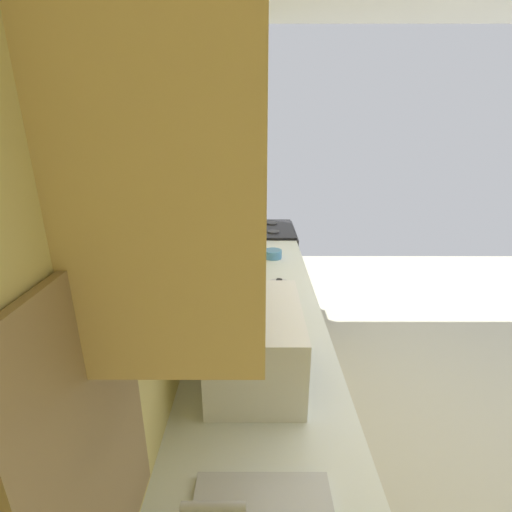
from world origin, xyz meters
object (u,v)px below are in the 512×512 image
oven_range (260,273)px  kettle (279,293)px  bowl (273,254)px  microwave (256,342)px

oven_range → kettle: (-1.54, -0.09, 0.51)m
bowl → microwave: bearing=174.7°
bowl → kettle: size_ratio=0.72×
oven_range → kettle: 1.63m
oven_range → kettle: size_ratio=6.06×
microwave → bowl: size_ratio=3.94×
microwave → kettle: 0.63m
microwave → kettle: microwave is taller
kettle → bowl: bearing=0.0°
oven_range → bowl: oven_range is taller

